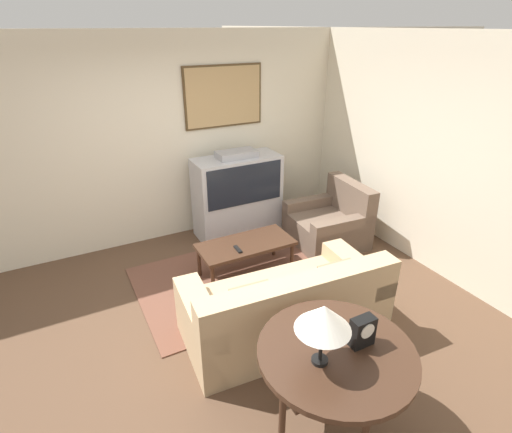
% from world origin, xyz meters
% --- Properties ---
extents(ground_plane, '(12.00, 12.00, 0.00)m').
position_xyz_m(ground_plane, '(0.00, 0.00, 0.00)').
color(ground_plane, brown).
extents(wall_back, '(12.00, 0.10, 2.70)m').
position_xyz_m(wall_back, '(0.02, 2.13, 1.36)').
color(wall_back, beige).
rests_on(wall_back, ground_plane).
extents(wall_right, '(0.06, 12.00, 2.70)m').
position_xyz_m(wall_right, '(2.63, 0.00, 1.35)').
color(wall_right, beige).
rests_on(wall_right, ground_plane).
extents(area_rug, '(2.31, 1.64, 0.01)m').
position_xyz_m(area_rug, '(0.40, 0.63, 0.01)').
color(area_rug, brown).
rests_on(area_rug, ground_plane).
extents(tv, '(1.19, 0.52, 1.22)m').
position_xyz_m(tv, '(0.91, 1.72, 0.58)').
color(tv, '#B7B7BC').
rests_on(tv, ground_plane).
extents(couch, '(1.95, 1.04, 0.82)m').
position_xyz_m(couch, '(0.40, -0.42, 0.30)').
color(couch, tan).
rests_on(couch, ground_plane).
extents(armchair, '(0.96, 0.97, 0.83)m').
position_xyz_m(armchair, '(1.90, 0.88, 0.27)').
color(armchair, brown).
rests_on(armchair, ground_plane).
extents(coffee_table, '(1.12, 0.53, 0.43)m').
position_xyz_m(coffee_table, '(0.53, 0.69, 0.39)').
color(coffee_table, '#3D2619').
rests_on(coffee_table, ground_plane).
extents(console_table, '(1.09, 1.09, 0.76)m').
position_xyz_m(console_table, '(0.17, -1.43, 0.69)').
color(console_table, '#3D2619').
rests_on(console_table, ground_plane).
extents(table_lamp, '(0.36, 0.36, 0.45)m').
position_xyz_m(table_lamp, '(0.01, -1.46, 1.12)').
color(table_lamp, black).
rests_on(table_lamp, console_table).
extents(mantel_clock, '(0.17, 0.10, 0.22)m').
position_xyz_m(mantel_clock, '(0.35, -1.46, 0.87)').
color(mantel_clock, black).
rests_on(mantel_clock, console_table).
extents(remote, '(0.05, 0.16, 0.02)m').
position_xyz_m(remote, '(0.38, 0.58, 0.44)').
color(remote, black).
rests_on(remote, coffee_table).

